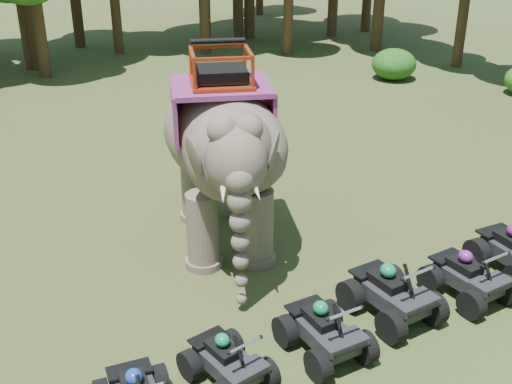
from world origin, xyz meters
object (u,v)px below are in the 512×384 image
atv_3 (392,287)px  atv_4 (470,271)px  elephant (223,149)px  atv_2 (325,324)px  atv_1 (227,355)px

atv_3 → atv_4: bearing=-10.4°
elephant → atv_2: elephant is taller
atv_1 → atv_2: 1.91m
atv_4 → atv_1: bearing=176.2°
elephant → atv_4: elephant is taller
elephant → atv_3: bearing=-51.4°
atv_1 → atv_3: size_ratio=0.83×
elephant → atv_3: elephant is taller
elephant → atv_2: (-0.44, -4.75, -1.74)m
elephant → atv_3: size_ratio=3.04×
elephant → atv_3: (1.38, -4.49, -1.68)m
elephant → atv_2: bearing=-73.8°
atv_3 → atv_4: (1.84, -0.29, -0.05)m
elephant → atv_1: bearing=-95.8°
atv_3 → atv_4: atv_3 is taller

